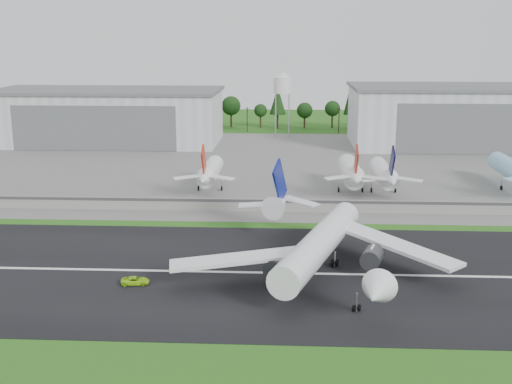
# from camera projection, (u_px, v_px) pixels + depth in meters

# --- Properties ---
(ground) EXTENTS (600.00, 600.00, 0.00)m
(ground) POSITION_uv_depth(u_px,v_px,m) (298.00, 294.00, 114.86)
(ground) COLOR #205D16
(ground) RESTS_ON ground
(runway) EXTENTS (320.00, 60.00, 0.10)m
(runway) POSITION_uv_depth(u_px,v_px,m) (297.00, 274.00, 124.55)
(runway) COLOR black
(runway) RESTS_ON ground
(runway_centerline) EXTENTS (220.00, 1.00, 0.02)m
(runway_centerline) POSITION_uv_depth(u_px,v_px,m) (297.00, 273.00, 124.54)
(runway_centerline) COLOR white
(runway_centerline) RESTS_ON runway
(apron) EXTENTS (320.00, 150.00, 0.10)m
(apron) POSITION_uv_depth(u_px,v_px,m) (294.00, 164.00, 231.32)
(apron) COLOR slate
(apron) RESTS_ON ground
(blast_fence) EXTENTS (240.00, 0.61, 3.50)m
(blast_fence) POSITION_uv_depth(u_px,v_px,m) (295.00, 206.00, 167.80)
(blast_fence) COLOR gray
(blast_fence) RESTS_ON ground
(hangar_west) EXTENTS (97.00, 44.00, 23.20)m
(hangar_west) POSITION_uv_depth(u_px,v_px,m) (108.00, 116.00, 276.17)
(hangar_west) COLOR silver
(hangar_west) RESTS_ON ground
(hangar_east) EXTENTS (102.00, 47.00, 25.20)m
(hangar_east) POSITION_uv_depth(u_px,v_px,m) (473.00, 116.00, 268.24)
(hangar_east) COLOR silver
(hangar_east) RESTS_ON ground
(water_tower) EXTENTS (8.40, 8.40, 29.40)m
(water_tower) POSITION_uv_depth(u_px,v_px,m) (283.00, 83.00, 288.89)
(water_tower) COLOR #99999E
(water_tower) RESTS_ON ground
(utility_poles) EXTENTS (230.00, 3.00, 12.00)m
(utility_poles) POSITION_uv_depth(u_px,v_px,m) (293.00, 132.00, 308.98)
(utility_poles) COLOR black
(utility_poles) RESTS_ON ground
(treeline) EXTENTS (320.00, 16.00, 22.00)m
(treeline) POSITION_uv_depth(u_px,v_px,m) (293.00, 128.00, 323.54)
(treeline) COLOR black
(treeline) RESTS_ON ground
(main_airliner) EXTENTS (54.49, 57.86, 18.17)m
(main_airliner) POSITION_uv_depth(u_px,v_px,m) (320.00, 251.00, 122.80)
(main_airliner) COLOR white
(main_airliner) RESTS_ON runway
(ground_vehicle) EXTENTS (5.53, 3.19, 1.45)m
(ground_vehicle) POSITION_uv_depth(u_px,v_px,m) (135.00, 281.00, 118.87)
(ground_vehicle) COLOR #9EE01A
(ground_vehicle) RESTS_ON runway
(parked_jet_red_a) EXTENTS (7.36, 31.29, 16.44)m
(parked_jet_red_a) POSITION_uv_depth(u_px,v_px,m) (209.00, 172.00, 188.99)
(parked_jet_red_a) COLOR white
(parked_jet_red_a) RESTS_ON ground
(parked_jet_red_b) EXTENTS (7.36, 31.29, 16.84)m
(parked_jet_red_b) POSITION_uv_depth(u_px,v_px,m) (352.00, 173.00, 186.89)
(parked_jet_red_b) COLOR white
(parked_jet_red_b) RESTS_ON ground
(parked_jet_navy) EXTENTS (7.36, 31.29, 16.48)m
(parked_jet_navy) POSITION_uv_depth(u_px,v_px,m) (385.00, 174.00, 186.43)
(parked_jet_navy) COLOR white
(parked_jet_navy) RESTS_ON ground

